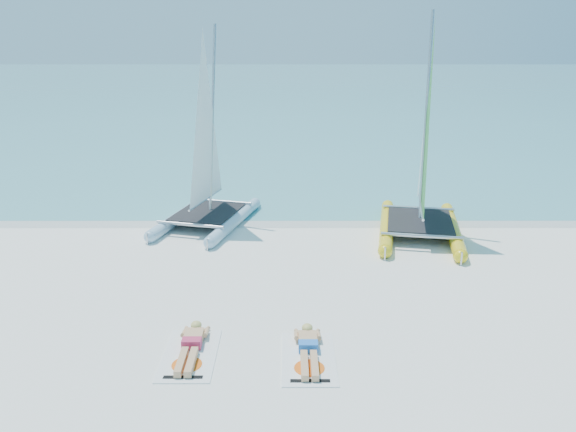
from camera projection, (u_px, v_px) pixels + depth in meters
name	position (u px, v px, depth m)	size (l,w,h in m)	color
ground	(303.00, 294.00, 13.15)	(140.00, 140.00, 0.00)	white
sea	(290.00, 84.00, 73.19)	(140.00, 115.00, 0.01)	#68ADAE
wet_sand_strip	(298.00, 221.00, 18.39)	(140.00, 1.40, 0.01)	beige
catamaran_blue	(206.00, 165.00, 17.63)	(3.36, 5.09, 6.37)	#A2C2D5
catamaran_yellow	(423.00, 162.00, 17.02)	(3.23, 5.45, 6.76)	yellow
towel_a	(190.00, 355.00, 10.59)	(1.00, 1.85, 0.02)	white
sunbather_a	(191.00, 344.00, 10.74)	(0.37, 1.73, 0.26)	tan
towel_b	(309.00, 358.00, 10.49)	(1.00, 1.85, 0.02)	white
sunbather_b	(308.00, 347.00, 10.64)	(0.37, 1.73, 0.26)	tan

